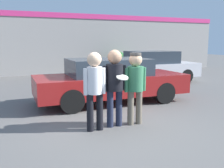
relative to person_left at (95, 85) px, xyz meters
name	(u,v)px	position (x,y,z in m)	size (l,w,h in m)	color
ground_plane	(112,125)	(0.47, 0.16, -1.02)	(56.00, 56.00, 0.00)	#5B5956
storefront_building	(48,43)	(0.47, 10.17, 0.83)	(24.00, 0.22, 3.64)	gray
person_left	(95,85)	(0.00, 0.00, 0.00)	(0.49, 0.32, 1.72)	black
person_middle_with_frisbee	(115,81)	(0.50, 0.09, 0.05)	(0.55, 0.59, 1.76)	#1E2338
person_right	(135,82)	(1.01, 0.05, 0.00)	(0.55, 0.38, 1.69)	#665B4C
parked_car_near	(110,80)	(1.30, 2.35, -0.30)	(4.79, 1.90, 1.41)	maroon
parked_car_far	(152,67)	(4.67, 5.32, -0.26)	(4.34, 1.83, 1.51)	silver
shrub	(117,62)	(4.52, 9.29, -0.33)	(1.38, 1.38, 1.38)	#285B2D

